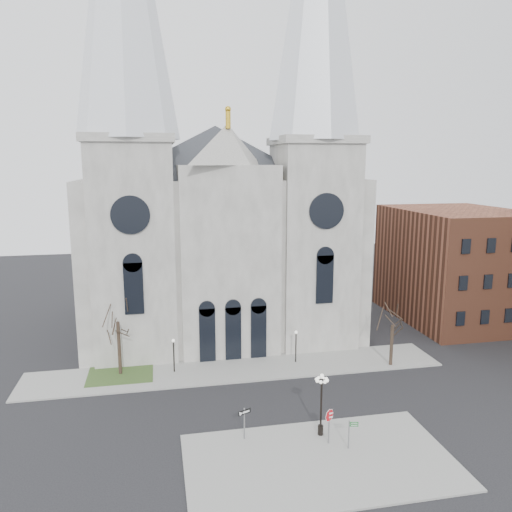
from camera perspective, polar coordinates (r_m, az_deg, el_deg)
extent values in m
plane|color=black|center=(39.82, 0.53, -19.10)|extent=(160.00, 160.00, 0.00)
cube|color=gray|center=(36.35, 7.30, -22.24)|extent=(18.00, 10.00, 0.14)
cube|color=gray|center=(49.48, -2.16, -12.81)|extent=(40.00, 6.00, 0.14)
cube|color=#2D471E|center=(50.01, -15.22, -12.90)|extent=(6.00, 5.00, 0.18)
cube|color=gray|center=(61.21, -4.47, 0.49)|extent=(30.00, 24.00, 18.00)
pyramid|color=#2D3035|center=(60.40, -4.68, 14.64)|extent=(33.00, 26.40, 6.00)
cube|color=gray|center=(52.12, -13.77, 0.66)|extent=(8.00, 8.00, 22.00)
cylinder|color=black|center=(47.57, -14.17, 4.58)|extent=(3.60, 0.30, 3.60)
cube|color=gray|center=(54.67, 6.53, 1.36)|extent=(8.00, 8.00, 22.00)
cylinder|color=black|center=(50.35, 8.04, 5.12)|extent=(3.60, 0.30, 3.60)
cube|color=gray|center=(51.32, -3.13, -0.62)|extent=(10.00, 5.00, 19.50)
pyramid|color=gray|center=(50.37, -3.27, 12.61)|extent=(11.00, 5.00, 4.00)
cube|color=brown|center=(68.26, 21.88, -0.91)|extent=(14.00, 18.00, 14.00)
cylinder|color=black|center=(49.07, -15.36, -10.19)|extent=(0.32, 0.32, 5.25)
cylinder|color=black|center=(51.35, 15.23, -9.86)|extent=(0.32, 0.32, 4.20)
cylinder|color=black|center=(48.82, -9.37, -11.28)|extent=(0.12, 0.12, 3.00)
sphere|color=white|center=(48.25, -9.43, -9.52)|extent=(0.32, 0.32, 0.32)
cylinder|color=black|center=(50.55, 4.58, -10.39)|extent=(0.12, 0.12, 3.00)
sphere|color=white|center=(50.00, 4.61, -8.68)|extent=(0.32, 0.32, 0.32)
cylinder|color=slate|center=(37.53, 8.33, -18.74)|extent=(0.10, 0.10, 2.54)
cylinder|color=red|center=(37.10, 8.36, -17.55)|extent=(0.87, 0.23, 0.88)
cylinder|color=white|center=(37.10, 8.36, -17.55)|extent=(0.93, 0.23, 0.95)
cube|color=white|center=(37.04, 8.37, -17.35)|extent=(0.48, 0.13, 0.11)
cube|color=white|center=(37.17, 8.36, -17.75)|extent=(0.54, 0.14, 0.11)
cylinder|color=black|center=(38.07, 7.45, -16.85)|extent=(0.15, 0.15, 4.18)
cylinder|color=black|center=(38.90, 7.38, -19.11)|extent=(0.40, 0.40, 0.73)
sphere|color=white|center=(36.99, 7.54, -13.41)|extent=(0.29, 0.29, 0.29)
cylinder|color=slate|center=(37.73, -1.34, -18.59)|extent=(0.10, 0.10, 2.38)
cube|color=black|center=(37.29, -1.35, -17.38)|extent=(0.97, 0.46, 0.34)
cylinder|color=slate|center=(37.28, 10.56, -19.43)|extent=(0.09, 0.09, 2.08)
cube|color=#0D5D1B|center=(36.89, 11.15, -18.20)|extent=(0.58, 0.17, 0.14)
cube|color=#0D5D1B|center=(36.98, 11.13, -18.46)|extent=(0.58, 0.17, 0.14)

